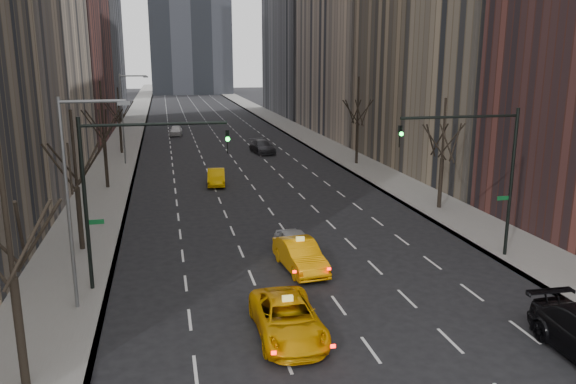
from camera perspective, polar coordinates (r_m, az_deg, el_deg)
sidewalk_left at (r=84.75m, az=-15.91°, el=5.74°), size 4.50×320.00×0.15m
sidewalk_right at (r=86.79m, az=0.53°, el=6.42°), size 4.50×320.00×0.15m
tree_lw_a at (r=19.77m, az=-26.12°, el=-7.99°), size 3.36×3.50×8.28m
tree_lw_b at (r=33.03m, az=-20.64°, el=0.46°), size 3.36×3.50×7.82m
tree_lw_c at (r=48.63m, az=-18.16°, el=4.95°), size 3.36×3.50×8.74m
tree_lw_d at (r=66.49m, az=-16.71°, el=6.74°), size 3.36×3.50×7.36m
tree_rw_b at (r=41.29m, az=15.37°, el=3.29°), size 3.36×3.50×7.82m
tree_rw_c at (r=57.61m, az=7.07°, el=6.73°), size 3.36×3.50×8.74m
traffic_mast_left at (r=26.51m, az=-16.49°, el=1.67°), size 6.69×0.39×8.00m
traffic_mast_right at (r=31.03m, az=19.35°, el=3.11°), size 6.69×0.39×8.00m
streetlight_near at (r=24.73m, az=-20.80°, el=0.84°), size 2.83×0.22×9.00m
streetlight_far at (r=59.26m, az=-16.17°, el=8.03°), size 2.83×0.22×9.00m
taxi_suv at (r=22.45m, az=-0.05°, el=-12.73°), size 2.49×5.33×1.48m
taxi_sedan at (r=29.01m, az=1.24°, el=-6.45°), size 2.09×4.84×1.55m
silver_sedan_ahead at (r=30.41m, az=0.86°, el=-5.53°), size 1.99×4.53×1.52m
far_taxi at (r=48.70m, az=-7.31°, el=1.52°), size 1.81×4.29×1.38m
far_suv_grey at (r=64.94m, az=-2.64°, el=4.63°), size 2.71×5.30×1.47m
far_car_white at (r=81.45m, az=-11.32°, el=6.15°), size 2.00×4.29×1.42m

